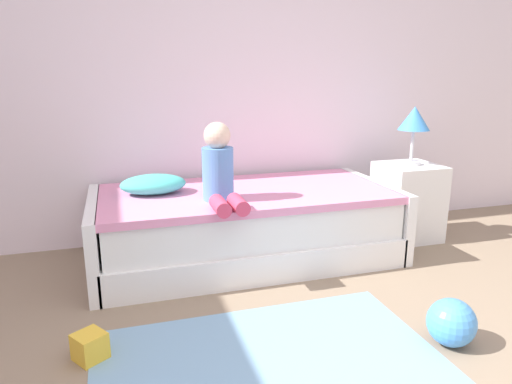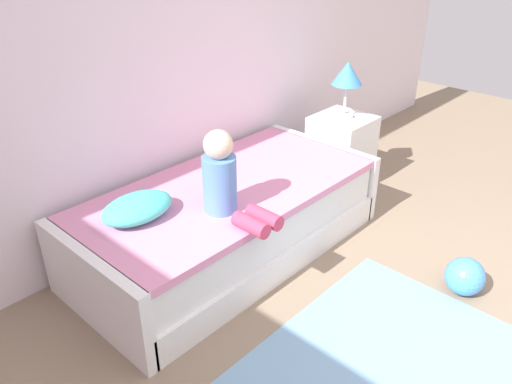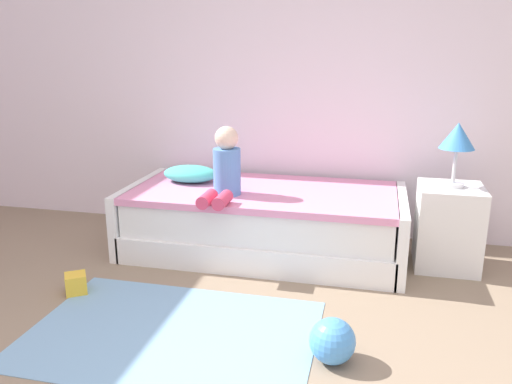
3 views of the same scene
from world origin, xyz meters
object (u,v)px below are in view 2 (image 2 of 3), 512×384
Objects in this scene: child_figure at (225,181)px; pillow at (137,208)px; toy_ball at (465,276)px; bed at (229,220)px; nightstand at (341,151)px; table_lamp at (347,76)px.

pillow is (-0.39, 0.33, -0.14)m from child_figure.
bed is at bearing 115.85° from toy_ball.
child_figure is (-1.58, -0.26, 0.40)m from nightstand.
toy_ball is (0.66, -1.36, -0.13)m from bed.
table_lamp reaches higher than toy_ball.
table_lamp is at bearing 0.00° from nightstand.
table_lamp is 1.76m from toy_ball.
child_figure is 0.53m from pillow.
pillow is at bearing 131.25° from toy_ball.
bed is 1.35m from nightstand.
toy_ball is at bearing -64.15° from bed.
pillow is 2.00m from toy_ball.
pillow reaches higher than bed.
toy_ball is (-0.69, -1.40, -0.18)m from nightstand.
nightstand is 1.57m from toy_ball.
bed is at bearing -9.12° from pillow.
nightstand reaches higher than toy_ball.
bed is 8.93× the size of toy_ball.
table_lamp reaches higher than child_figure.
child_figure is at bearing -170.62° from table_lamp.
bed is 3.52× the size of nightstand.
table_lamp is 1.90× the size of toy_ball.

